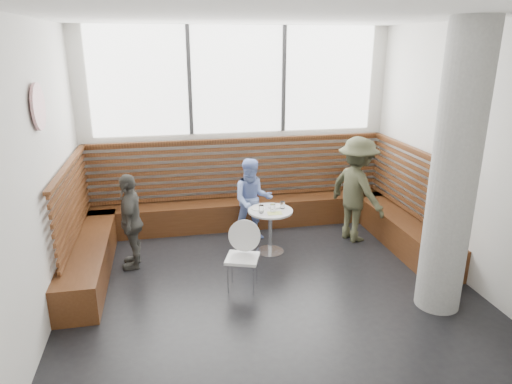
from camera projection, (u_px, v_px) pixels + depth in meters
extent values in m
cube|color=silver|center=(274.00, 168.00, 5.10)|extent=(5.00, 5.00, 3.20)
cube|color=black|center=(272.00, 294.00, 5.60)|extent=(5.00, 5.00, 0.01)
cube|color=white|center=(276.00, 16.00, 4.60)|extent=(5.00, 5.00, 0.01)
cube|color=white|center=(237.00, 80.00, 7.17)|extent=(4.50, 0.02, 1.65)
cube|color=#3F3F42|center=(189.00, 81.00, 7.01)|extent=(0.06, 0.04, 1.65)
cube|color=#3F3F42|center=(284.00, 80.00, 7.29)|extent=(0.06, 0.04, 1.65)
cube|color=#432410|center=(241.00, 213.00, 7.62)|extent=(5.00, 0.50, 0.45)
cube|color=#432410|center=(92.00, 250.00, 6.27)|extent=(0.50, 2.50, 0.45)
cube|color=#432410|center=(394.00, 225.00, 7.12)|extent=(0.50, 2.50, 0.45)
cube|color=#482612|center=(239.00, 169.00, 7.56)|extent=(4.88, 0.08, 0.98)
cube|color=#482612|center=(73.00, 201.00, 6.01)|extent=(0.08, 2.38, 0.98)
cube|color=#482612|center=(409.00, 180.00, 6.92)|extent=(0.08, 2.38, 0.98)
cylinder|color=gray|center=(454.00, 174.00, 4.89)|extent=(0.50, 0.50, 3.20)
cylinder|color=white|center=(38.00, 107.00, 4.79)|extent=(0.03, 0.50, 0.50)
cylinder|color=silver|center=(270.00, 251.00, 6.72)|extent=(0.40, 0.40, 0.02)
cylinder|color=silver|center=(270.00, 231.00, 6.62)|extent=(0.06, 0.06, 0.63)
cylinder|color=#B7B7BA|center=(270.00, 211.00, 6.52)|extent=(0.64, 0.64, 0.03)
cube|color=white|center=(242.00, 258.00, 5.60)|extent=(0.39, 0.37, 0.04)
cylinder|color=white|center=(240.00, 236.00, 5.68)|extent=(0.41, 0.09, 0.41)
cylinder|color=silver|center=(232.00, 281.00, 5.51)|extent=(0.02, 0.02, 0.40)
cylinder|color=silver|center=(257.00, 278.00, 5.57)|extent=(0.02, 0.02, 0.40)
cylinder|color=silver|center=(228.00, 270.00, 5.77)|extent=(0.02, 0.02, 0.40)
cylinder|color=silver|center=(253.00, 268.00, 5.83)|extent=(0.02, 0.02, 0.40)
imported|color=#41422C|center=(357.00, 190.00, 6.93)|extent=(0.93, 1.19, 1.62)
imported|color=#88A3ED|center=(252.00, 200.00, 6.99)|extent=(0.66, 0.53, 1.29)
imported|color=#4B4A44|center=(131.00, 221.00, 6.13)|extent=(0.36, 0.79, 1.32)
cylinder|color=white|center=(258.00, 208.00, 6.55)|extent=(0.20, 0.20, 0.01)
cylinder|color=white|center=(274.00, 207.00, 6.63)|extent=(0.19, 0.19, 0.01)
cylinder|color=white|center=(261.00, 209.00, 6.39)|extent=(0.07, 0.07, 0.11)
cylinder|color=white|center=(273.00, 208.00, 6.42)|extent=(0.08, 0.08, 0.12)
cylinder|color=white|center=(282.00, 205.00, 6.57)|extent=(0.07, 0.07, 0.10)
cube|color=#A5C64C|center=(275.00, 213.00, 6.39)|extent=(0.21, 0.15, 0.00)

